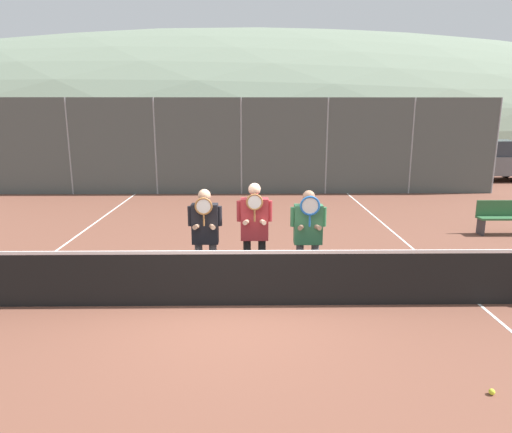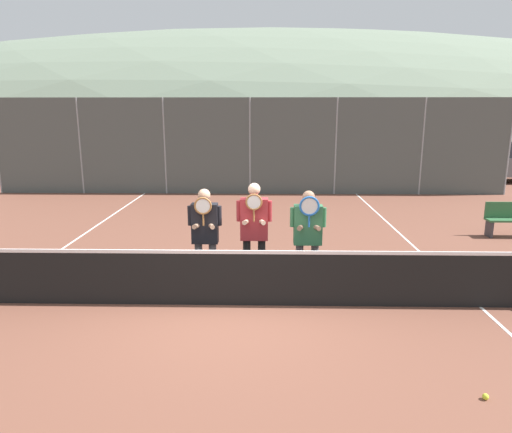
# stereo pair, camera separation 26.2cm
# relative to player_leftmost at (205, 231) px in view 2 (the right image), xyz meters

# --- Properties ---
(ground_plane) EXTENTS (120.00, 120.00, 0.00)m
(ground_plane) POSITION_rel_player_leftmost_xyz_m (0.43, -0.63, -1.05)
(ground_plane) COLOR brown
(hill_distant) EXTENTS (133.36, 74.09, 25.93)m
(hill_distant) POSITION_rel_player_leftmost_xyz_m (0.43, 59.58, -1.05)
(hill_distant) COLOR slate
(hill_distant) RESTS_ON ground_plane
(clubhouse_building) EXTENTS (20.05, 5.50, 3.39)m
(clubhouse_building) POSITION_rel_player_leftmost_xyz_m (1.61, 17.60, 0.66)
(clubhouse_building) COLOR beige
(clubhouse_building) RESTS_ON ground_plane
(fence_back) EXTENTS (19.10, 0.06, 3.54)m
(fence_back) POSITION_rel_player_leftmost_xyz_m (0.43, 9.59, 0.72)
(fence_back) COLOR gray
(fence_back) RESTS_ON ground_plane
(tennis_net) EXTENTS (10.79, 0.09, 1.02)m
(tennis_net) POSITION_rel_player_leftmost_xyz_m (0.43, -0.63, -0.58)
(tennis_net) COLOR gray
(tennis_net) RESTS_ON ground_plane
(court_line_left_sideline) EXTENTS (0.05, 16.00, 0.01)m
(court_line_left_sideline) POSITION_rel_player_leftmost_xyz_m (-3.58, 2.37, -1.05)
(court_line_left_sideline) COLOR white
(court_line_left_sideline) RESTS_ON ground_plane
(court_line_right_sideline) EXTENTS (0.05, 16.00, 0.01)m
(court_line_right_sideline) POSITION_rel_player_leftmost_xyz_m (4.45, 2.37, -1.05)
(court_line_right_sideline) COLOR white
(court_line_right_sideline) RESTS_ON ground_plane
(player_leftmost) EXTENTS (0.57, 0.34, 1.78)m
(player_leftmost) POSITION_rel_player_leftmost_xyz_m (0.00, 0.00, 0.00)
(player_leftmost) COLOR #56565B
(player_leftmost) RESTS_ON ground_plane
(player_center_left) EXTENTS (0.60, 0.34, 1.87)m
(player_center_left) POSITION_rel_player_leftmost_xyz_m (0.83, 0.07, 0.05)
(player_center_left) COLOR black
(player_center_left) RESTS_ON ground_plane
(player_center_right) EXTENTS (0.61, 0.34, 1.76)m
(player_center_right) POSITION_rel_player_leftmost_xyz_m (1.73, -0.01, -0.00)
(player_center_right) COLOR #56565B
(player_center_right) RESTS_ON ground_plane
(car_far_left) EXTENTS (4.34, 2.09, 1.69)m
(car_far_left) POSITION_rel_player_leftmost_xyz_m (-4.19, 12.65, -0.18)
(car_far_left) COLOR black
(car_far_left) RESTS_ON ground_plane
(car_left_of_center) EXTENTS (4.68, 2.10, 1.65)m
(car_left_of_center) POSITION_rel_player_leftmost_xyz_m (1.04, 12.72, -0.20)
(car_left_of_center) COLOR navy
(car_left_of_center) RESTS_ON ground_plane
(car_center) EXTENTS (4.36, 1.94, 1.74)m
(car_center) POSITION_rel_player_leftmost_xyz_m (6.28, 12.65, -0.16)
(car_center) COLOR #285638
(car_center) RESTS_ON ground_plane
(car_right_of_center) EXTENTS (4.42, 1.93, 1.79)m
(car_right_of_center) POSITION_rel_player_leftmost_xyz_m (11.39, 12.93, -0.14)
(car_right_of_center) COLOR slate
(car_right_of_center) RESTS_ON ground_plane
(tennis_ball_on_court) EXTENTS (0.07, 0.07, 0.07)m
(tennis_ball_on_court) POSITION_rel_player_leftmost_xyz_m (3.40, -3.03, -1.02)
(tennis_ball_on_court) COLOR #CCDB33
(tennis_ball_on_court) RESTS_ON ground_plane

